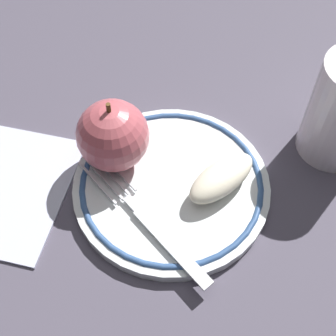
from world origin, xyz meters
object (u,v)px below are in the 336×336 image
object	(u,v)px
apple_red_whole	(113,136)
apple_slice_front	(222,178)
napkin_folded	(6,188)
fork	(147,220)
plate	(168,183)

from	to	relation	value
apple_red_whole	apple_slice_front	bearing A→B (deg)	-69.17
apple_red_whole	napkin_folded	distance (m)	0.12
apple_red_whole	apple_slice_front	world-z (taller)	apple_red_whole
fork	napkin_folded	distance (m)	0.15
plate	fork	size ratio (longest dim) A/B	1.09
plate	apple_red_whole	xyz separation A→B (m)	(-0.01, 0.06, 0.04)
plate	fork	bearing A→B (deg)	-164.32
apple_red_whole	fork	distance (m)	0.09
apple_slice_front	fork	xyz separation A→B (m)	(-0.08, 0.03, -0.01)
apple_slice_front	fork	bearing A→B (deg)	168.24
plate	fork	xyz separation A→B (m)	(-0.05, -0.01, 0.01)
apple_slice_front	fork	distance (m)	0.08
apple_red_whole	plate	bearing A→B (deg)	-78.53
plate	napkin_folded	distance (m)	0.16
plate	apple_slice_front	world-z (taller)	apple_slice_front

